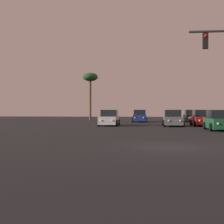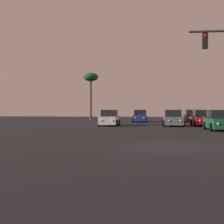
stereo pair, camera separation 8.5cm
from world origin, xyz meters
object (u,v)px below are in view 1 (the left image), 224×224
object	(u,v)px
car_red	(202,119)
car_white	(109,118)
car_grey	(173,119)
car_black	(191,116)
palm_tree_far	(90,79)
car_blue	(140,116)
car_green	(219,121)

from	to	relation	value
car_red	car_white	size ratio (longest dim) A/B	1.00
car_grey	car_black	distance (m)	11.49
car_red	palm_tree_far	xyz separation A→B (m)	(-14.55, 15.06, 5.73)
car_blue	car_black	world-z (taller)	same
car_red	car_black	distance (m)	10.06
car_white	palm_tree_far	size ratio (longest dim) A/B	0.57
car_green	car_black	bearing A→B (deg)	-91.41
car_blue	car_green	world-z (taller)	same
car_blue	car_green	bearing A→B (deg)	111.48
car_black	palm_tree_far	bearing A→B (deg)	-17.69
car_black	car_green	xyz separation A→B (m)	(-0.19, -17.03, 0.00)
car_blue	car_red	bearing A→B (deg)	123.71
car_blue	car_grey	size ratio (longest dim) A/B	1.00
car_black	car_white	world-z (taller)	same
car_blue	car_white	world-z (taller)	same
palm_tree_far	car_white	bearing A→B (deg)	-72.87
car_blue	palm_tree_far	distance (m)	11.14
car_green	palm_tree_far	bearing A→B (deg)	-57.05
car_white	car_black	bearing A→B (deg)	-132.63
car_red	car_green	size ratio (longest dim) A/B	1.00
car_grey	car_white	world-z (taller)	same
car_green	palm_tree_far	size ratio (longest dim) A/B	0.58
palm_tree_far	car_green	bearing A→B (deg)	-56.26
car_blue	car_white	xyz separation A→B (m)	(-3.03, -10.37, 0.00)
car_black	car_white	size ratio (longest dim) A/B	1.00
car_grey	palm_tree_far	xyz separation A→B (m)	(-11.47, 15.97, 5.73)
car_grey	palm_tree_far	size ratio (longest dim) A/B	0.58
car_white	car_green	world-z (taller)	same
car_blue	car_green	xyz separation A→B (m)	(6.84, -16.66, 0.00)
palm_tree_far	car_red	bearing A→B (deg)	-45.99
car_black	palm_tree_far	distance (m)	16.74
car_grey	palm_tree_far	world-z (taller)	palm_tree_far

